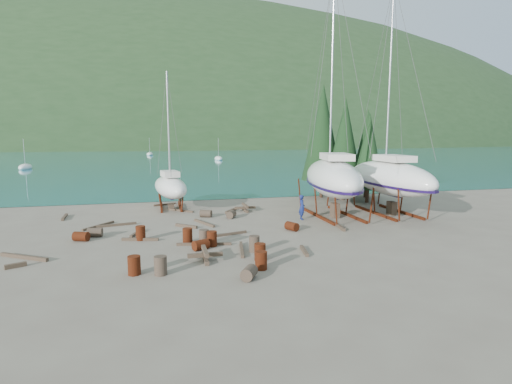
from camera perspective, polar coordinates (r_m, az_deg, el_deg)
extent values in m
plane|color=#655A50|center=(25.46, -1.38, -6.37)|extent=(600.00, 600.00, 0.00)
plane|color=teal|center=(339.20, -12.91, 6.78)|extent=(700.00, 700.00, 0.00)
ellipsoid|color=#20381C|center=(344.20, -12.92, 6.79)|extent=(800.00, 360.00, 110.00)
cube|color=beige|center=(221.03, -28.21, 5.98)|extent=(6.00, 5.00, 4.00)
cube|color=#A54C2D|center=(220.99, -28.26, 6.70)|extent=(6.60, 5.60, 1.60)
cube|color=beige|center=(214.65, -17.76, 6.51)|extent=(6.00, 5.00, 4.00)
cube|color=#A54C2D|center=(214.61, -17.80, 7.26)|extent=(6.60, 5.60, 1.60)
cube|color=beige|center=(217.02, -4.39, 6.88)|extent=(6.00, 5.00, 4.00)
cube|color=#A54C2D|center=(216.98, -4.40, 7.62)|extent=(6.60, 5.60, 1.60)
cylinder|color=black|center=(40.60, 12.36, 0.02)|extent=(0.36, 0.36, 1.60)
cone|color=black|center=(40.23, 12.57, 7.09)|extent=(3.60, 3.60, 8.40)
cylinder|color=black|center=(39.56, 15.57, -0.47)|extent=(0.36, 0.36, 1.36)
cone|color=black|center=(39.18, 15.81, 5.68)|extent=(3.06, 3.06, 7.14)
cylinder|color=black|center=(41.77, 9.31, 0.49)|extent=(0.36, 0.36, 1.84)
cone|color=black|center=(41.42, 9.49, 8.40)|extent=(4.14, 4.14, 9.66)
cylinder|color=black|center=(42.88, 15.37, 0.23)|extent=(0.36, 0.36, 1.44)
cone|color=black|center=(42.52, 15.60, 6.25)|extent=(3.24, 3.24, 7.56)
ellipsoid|color=white|center=(87.87, -30.08, 3.08)|extent=(2.00, 5.00, 1.40)
cylinder|color=silver|center=(87.72, -30.21, 4.93)|extent=(0.08, 0.08, 5.00)
ellipsoid|color=white|center=(105.38, -5.38, 4.77)|extent=(2.00, 5.00, 1.40)
cylinder|color=silver|center=(105.25, -5.40, 6.32)|extent=(0.08, 0.08, 5.00)
ellipsoid|color=white|center=(134.26, -14.93, 5.23)|extent=(2.00, 5.00, 1.40)
cylinder|color=silver|center=(134.16, -14.98, 6.45)|extent=(0.08, 0.08, 5.00)
ellipsoid|color=white|center=(31.97, 10.87, 2.03)|extent=(6.18, 12.75, 2.86)
cube|color=#180B39|center=(31.53, 11.28, 0.14)|extent=(0.73, 2.21, 1.00)
cube|color=silver|center=(31.29, 11.42, 4.97)|extent=(2.73, 4.02, 0.50)
cylinder|color=silver|center=(32.84, 10.83, 17.75)|extent=(0.14, 0.14, 14.71)
cube|color=#612710|center=(31.92, 8.68, -3.32)|extent=(0.18, 6.74, 0.20)
cube|color=#612710|center=(32.94, 12.72, -3.07)|extent=(0.18, 6.74, 0.20)
cube|color=#503D2D|center=(31.77, 11.21, -2.57)|extent=(0.50, 0.80, 1.13)
ellipsoid|color=white|center=(34.22, 18.48, 1.94)|extent=(3.58, 11.63, 2.73)
cube|color=#180B39|center=(33.84, 18.93, 0.29)|extent=(0.29, 2.09, 1.00)
cube|color=silver|center=(33.61, 19.13, 4.58)|extent=(1.92, 3.51, 0.50)
cylinder|color=silver|center=(34.91, 18.59, 15.90)|extent=(0.14, 0.14, 13.88)
cube|color=#612710|center=(34.02, 16.58, -2.86)|extent=(0.18, 6.36, 0.20)
cube|color=#612710|center=(35.26, 19.90, -2.63)|extent=(0.18, 6.36, 0.20)
cube|color=#503D2D|center=(34.07, 18.82, -2.19)|extent=(0.50, 0.80, 1.08)
ellipsoid|color=white|center=(35.64, -12.15, 0.70)|extent=(3.62, 7.65, 1.89)
cube|color=#180B39|center=(35.34, -12.11, -0.17)|extent=(0.49, 1.35, 1.00)
cube|color=silver|center=(35.14, -12.19, 2.56)|extent=(1.65, 2.40, 0.50)
cylinder|color=silver|center=(35.74, -12.43, 9.48)|extent=(0.14, 0.14, 8.83)
cube|color=#612710|center=(35.89, -13.35, -2.18)|extent=(0.18, 4.04, 0.20)
cube|color=#612710|center=(35.93, -10.77, -2.10)|extent=(0.18, 4.04, 0.20)
cube|color=#503D2D|center=(35.52, -12.05, -2.05)|extent=(0.50, 0.80, 0.45)
imported|color=navy|center=(30.54, 6.57, -2.17)|extent=(0.48, 0.71, 1.90)
cylinder|color=#612710|center=(19.43, -17.01, -9.99)|extent=(0.58, 0.58, 0.88)
cylinder|color=#2D2823|center=(18.10, -1.00, -11.48)|extent=(0.94, 1.05, 0.58)
cylinder|color=#612710|center=(26.51, -23.71, -5.84)|extent=(1.04, 0.87, 0.58)
cylinder|color=#612710|center=(19.31, 0.73, -9.75)|extent=(0.58, 0.58, 0.88)
cylinder|color=#2D2823|center=(23.77, -7.43, -6.39)|extent=(0.58, 0.58, 0.88)
cylinder|color=#612710|center=(27.06, 5.15, -4.91)|extent=(0.91, 1.05, 0.58)
cylinder|color=#612710|center=(20.64, 0.58, -8.57)|extent=(0.58, 0.58, 0.88)
cylinder|color=#612710|center=(25.50, -16.16, -5.66)|extent=(0.58, 0.58, 0.88)
cylinder|color=#2D2823|center=(31.57, -7.17, -3.07)|extent=(1.04, 0.90, 0.58)
cylinder|color=#612710|center=(23.32, -6.32, -6.66)|extent=(0.58, 0.58, 0.88)
cylinder|color=#2D2823|center=(31.06, -3.55, -3.20)|extent=(0.93, 1.05, 0.58)
cylinder|color=#612710|center=(22.70, -7.88, -7.49)|extent=(1.05, 0.92, 0.58)
cylinder|color=#612710|center=(24.27, -9.76, -6.14)|extent=(0.58, 0.58, 0.88)
cylinder|color=#2D2823|center=(27.29, -22.02, -5.36)|extent=(0.94, 0.67, 0.58)
cylinder|color=#2D2823|center=(19.09, -13.48, -10.18)|extent=(0.58, 0.58, 0.88)
cylinder|color=#2D2823|center=(22.15, -0.24, -7.40)|extent=(0.58, 0.58, 0.88)
cube|color=#503D2D|center=(34.33, -10.69, -2.61)|extent=(2.02, 1.83, 0.14)
cube|color=#503D2D|center=(28.17, 11.95, -4.93)|extent=(0.46, 1.79, 0.19)
cube|color=#503D2D|center=(34.33, -25.68, -3.24)|extent=(0.34, 2.21, 0.19)
cube|color=#503D2D|center=(23.65, -7.42, -7.38)|extent=(3.16, 0.75, 0.15)
cube|color=#503D2D|center=(27.14, -16.65, -5.62)|extent=(0.81, 2.06, 0.17)
cube|color=#503D2D|center=(22.39, -2.06, -8.19)|extent=(0.62, 2.78, 0.16)
cube|color=#503D2D|center=(33.67, -3.59, -2.66)|extent=(1.29, 1.77, 0.19)
cube|color=#503D2D|center=(22.26, 6.90, -8.33)|extent=(0.48, 1.77, 0.17)
cube|color=#503D2D|center=(28.34, -9.93, -4.81)|extent=(1.47, 1.34, 0.19)
cube|color=#503D2D|center=(37.67, -12.91, -1.73)|extent=(2.02, 0.95, 0.15)
cube|color=#503D2D|center=(29.17, -7.41, -4.41)|extent=(1.25, 2.62, 0.16)
cube|color=#503D2D|center=(25.83, -3.84, -6.00)|extent=(2.42, 0.88, 0.15)
cube|color=#503D2D|center=(25.46, -16.23, -6.50)|extent=(2.21, 0.74, 0.17)
cube|color=#503D2D|center=(22.84, -31.12, -8.97)|extent=(0.94, 0.61, 0.22)
cube|color=#503D2D|center=(24.22, -30.23, -8.02)|extent=(2.73, 1.84, 0.18)
cube|color=#503D2D|center=(30.19, -21.56, -4.51)|extent=(1.86, 2.43, 0.15)
cube|color=#503D2D|center=(30.02, -19.32, -4.45)|extent=(2.73, 0.77, 0.16)
cube|color=#503D2D|center=(20.85, -7.27, -9.43)|extent=(0.20, 1.80, 0.20)
cube|color=#503D2D|center=(20.79, -7.28, -8.90)|extent=(1.80, 0.20, 0.20)
cube|color=#503D2D|center=(20.74, -7.29, -8.38)|extent=(0.20, 1.80, 0.20)
cube|color=#503D2D|center=(33.85, -1.57, -2.58)|extent=(0.20, 1.80, 0.20)
cube|color=#503D2D|center=(33.81, -1.57, -2.25)|extent=(1.80, 0.20, 0.20)
cube|color=#503D2D|center=(33.77, -1.57, -1.91)|extent=(0.20, 1.80, 0.20)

